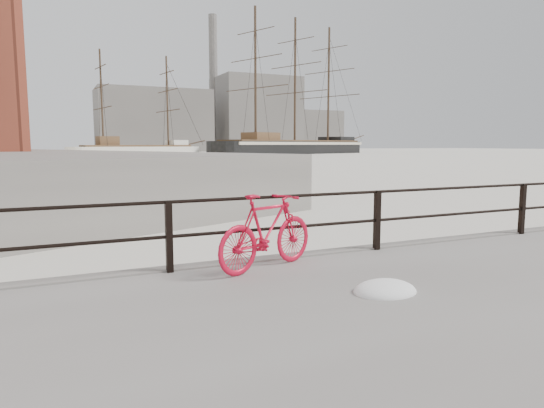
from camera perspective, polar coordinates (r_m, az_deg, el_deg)
name	(u,v)px	position (r m, az deg, el deg)	size (l,w,h in m)	color
ground	(513,249)	(10.99, 26.49, -4.81)	(400.00, 400.00, 0.00)	white
guardrail	(522,209)	(10.76, 27.36, -0.50)	(28.00, 0.10, 1.00)	black
bicycle	(267,231)	(6.86, -0.57, -3.21)	(1.80, 0.27, 1.09)	red
barque_black	(295,154)	(108.97, 2.68, 5.92)	(53.76, 17.59, 30.86)	black
schooner_mid	(138,156)	(90.97, -15.53, 5.45)	(26.13, 11.06, 19.05)	white
industrial_west	(153,121)	(149.60, -13.78, 9.48)	(32.00, 18.00, 18.00)	gray
industrial_mid	(256,115)	(164.74, -1.91, 10.48)	(26.00, 20.00, 24.00)	gray
industrial_east	(309,131)	(179.03, 4.35, 8.58)	(20.00, 16.00, 14.00)	gray
smokestack	(214,84)	(165.82, -6.89, 13.88)	(2.80, 2.80, 44.00)	gray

